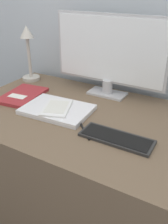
{
  "coord_description": "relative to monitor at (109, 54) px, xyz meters",
  "views": [
    {
      "loc": [
        0.51,
        -0.76,
        1.29
      ],
      "look_at": [
        0.04,
        0.06,
        0.8
      ],
      "focal_mm": 40.0,
      "sensor_mm": 36.0,
      "label": 1
    }
  ],
  "objects": [
    {
      "name": "pen",
      "position": [
        0.08,
        -0.4,
        -0.22
      ],
      "size": [
        0.11,
        0.11,
        0.01
      ],
      "color": "black",
      "rests_on": "desk"
    },
    {
      "name": "ereader",
      "position": [
        -0.12,
        -0.32,
        -0.2
      ],
      "size": [
        0.18,
        0.22,
        0.01
      ],
      "color": "white",
      "rests_on": "laptop"
    },
    {
      "name": "monitor",
      "position": [
        0.0,
        0.0,
        0.0
      ],
      "size": [
        0.62,
        0.11,
        0.42
      ],
      "color": "#B7B7BC",
      "rests_on": "desk"
    },
    {
      "name": "keyboard",
      "position": [
        0.22,
        -0.39,
        -0.22
      ],
      "size": [
        0.29,
        0.11,
        0.01
      ],
      "color": "#282828",
      "rests_on": "desk"
    },
    {
      "name": "desk",
      "position": [
        0.02,
        -0.28,
        -0.6
      ],
      "size": [
        1.23,
        0.73,
        0.74
      ],
      "color": "brown",
      "rests_on": "ground_plane"
    },
    {
      "name": "wall_back",
      "position": [
        0.02,
        0.17,
        0.23
      ],
      "size": [
        3.6,
        0.05,
        2.4
      ],
      "color": "#B2BCC6",
      "rests_on": "ground_plane"
    },
    {
      "name": "laptop",
      "position": [
        -0.12,
        -0.31,
        -0.22
      ],
      "size": [
        0.33,
        0.24,
        0.02
      ],
      "color": "silver",
      "rests_on": "desk"
    },
    {
      "name": "desk_lamp",
      "position": [
        -0.52,
        -0.03,
        -0.03
      ],
      "size": [
        0.11,
        0.11,
        0.33
      ],
      "color": "#BCB7AD",
      "rests_on": "desk"
    },
    {
      "name": "notebook",
      "position": [
        -0.38,
        -0.26,
        -0.22
      ],
      "size": [
        0.21,
        0.28,
        0.02
      ],
      "color": "maroon",
      "rests_on": "desk"
    }
  ]
}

